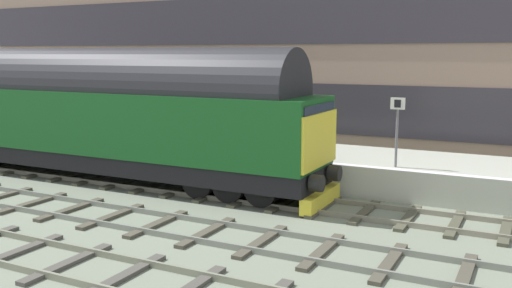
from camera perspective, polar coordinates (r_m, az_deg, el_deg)
ground_plane at (r=18.85m, az=-7.27°, el=-4.68°), size 140.00×140.00×0.00m
track_main at (r=18.84m, az=-7.28°, el=-4.52°), size 2.50×60.00×0.15m
track_adjacent_west at (r=16.12m, az=-14.43°, el=-7.09°), size 2.50×60.00×0.15m
track_adjacent_far_west at (r=14.04m, az=-23.07°, el=-10.02°), size 2.50×60.00×0.15m
station_platform at (r=21.74m, az=-1.98°, el=-1.39°), size 4.00×44.00×1.01m
diesel_locomotive at (r=20.92m, az=-16.51°, el=3.29°), size 2.74×17.87×4.68m
platform_number_sign at (r=17.77m, az=14.15°, el=2.22°), size 0.10×0.44×2.15m
waiting_passenger at (r=24.39m, az=-13.84°, el=3.04°), size 0.43×0.49×1.64m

